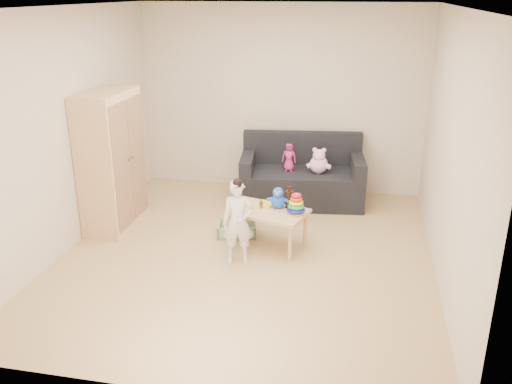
% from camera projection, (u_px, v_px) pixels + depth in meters
% --- Properties ---
extents(room, '(4.50, 4.50, 4.50)m').
position_uv_depth(room, '(246.00, 141.00, 5.54)').
color(room, tan).
rests_on(room, ground).
extents(wardrobe, '(0.46, 0.92, 1.66)m').
position_uv_depth(wardrobe, '(111.00, 161.00, 6.46)').
color(wardrobe, '#EEC082').
rests_on(wardrobe, ground).
extents(sofa, '(1.73, 1.02, 0.46)m').
position_uv_depth(sofa, '(301.00, 186.00, 7.38)').
color(sofa, black).
rests_on(sofa, ground).
extents(play_table, '(0.95, 0.74, 0.44)m').
position_uv_depth(play_table, '(268.00, 228.00, 6.11)').
color(play_table, tan).
rests_on(play_table, ground).
extents(storage_bin, '(0.51, 0.42, 0.14)m').
position_uv_depth(storage_bin, '(237.00, 229.00, 6.46)').
color(storage_bin, '#84A778').
rests_on(storage_bin, ground).
extents(toddler, '(0.38, 0.30, 0.89)m').
position_uv_depth(toddler, '(238.00, 223.00, 5.70)').
color(toddler, silver).
rests_on(toddler, ground).
extents(pink_bear, '(0.31, 0.29, 0.29)m').
position_uv_depth(pink_bear, '(319.00, 162.00, 7.16)').
color(pink_bear, '#FFBBDC').
rests_on(pink_bear, sofa).
extents(doll, '(0.19, 0.13, 0.37)m').
position_uv_depth(doll, '(289.00, 157.00, 7.23)').
color(doll, '#C12479').
rests_on(doll, sofa).
extents(ring_stacker, '(0.21, 0.21, 0.23)m').
position_uv_depth(ring_stacker, '(296.00, 206.00, 5.92)').
color(ring_stacker, gold).
rests_on(ring_stacker, play_table).
extents(brown_bottle, '(0.09, 0.09, 0.26)m').
position_uv_depth(brown_bottle, '(289.00, 199.00, 6.07)').
color(brown_bottle, black).
rests_on(brown_bottle, play_table).
extents(blue_plush, '(0.22, 0.19, 0.25)m').
position_uv_depth(blue_plush, '(278.00, 197.00, 6.06)').
color(blue_plush, blue).
rests_on(blue_plush, play_table).
extents(wooden_figure, '(0.05, 0.04, 0.10)m').
position_uv_depth(wooden_figure, '(261.00, 204.00, 6.07)').
color(wooden_figure, brown).
rests_on(wooden_figure, play_table).
extents(yellow_book, '(0.25, 0.25, 0.01)m').
position_uv_depth(yellow_book, '(266.00, 204.00, 6.19)').
color(yellow_book, yellow).
rests_on(yellow_book, play_table).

